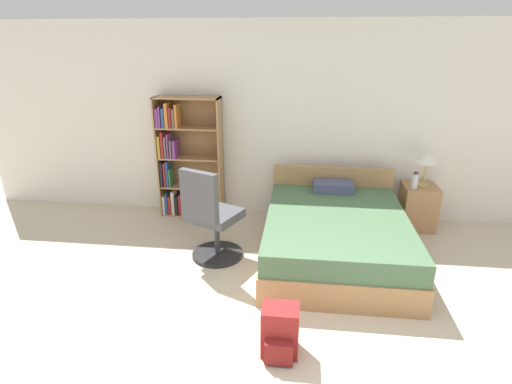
% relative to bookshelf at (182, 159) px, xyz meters
% --- Properties ---
extents(wall_back, '(9.00, 0.06, 2.60)m').
position_rel_bookshelf_xyz_m(wall_back, '(1.55, 0.20, 0.48)').
color(wall_back, white).
rests_on(wall_back, ground_plane).
extents(bookshelf, '(0.87, 0.30, 1.65)m').
position_rel_bookshelf_xyz_m(bookshelf, '(0.00, 0.00, 0.00)').
color(bookshelf, '#AD7F51').
rests_on(bookshelf, ground_plane).
extents(bed, '(1.56, 2.04, 0.78)m').
position_rel_bookshelf_xyz_m(bed, '(2.05, -0.98, -0.54)').
color(bed, '#AD7F51').
rests_on(bed, ground_plane).
extents(office_chair, '(0.65, 0.70, 1.10)m').
position_rel_bookshelf_xyz_m(office_chair, '(0.68, -1.23, -0.32)').
color(office_chair, '#232326').
rests_on(office_chair, ground_plane).
extents(nightstand, '(0.42, 0.46, 0.59)m').
position_rel_bookshelf_xyz_m(nightstand, '(3.18, -0.08, -0.52)').
color(nightstand, '#AD7F51').
rests_on(nightstand, ground_plane).
extents(table_lamp, '(0.27, 0.27, 0.45)m').
position_rel_bookshelf_xyz_m(table_lamp, '(3.19, -0.10, 0.13)').
color(table_lamp, tan).
rests_on(table_lamp, nightstand).
extents(water_bottle, '(0.08, 0.08, 0.21)m').
position_rel_bookshelf_xyz_m(water_bottle, '(3.06, -0.19, -0.13)').
color(water_bottle, silver).
rests_on(water_bottle, nightstand).
extents(backpack_red, '(0.29, 0.29, 0.41)m').
position_rel_bookshelf_xyz_m(backpack_red, '(1.52, -2.60, -0.62)').
color(backpack_red, maroon).
rests_on(backpack_red, ground_plane).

